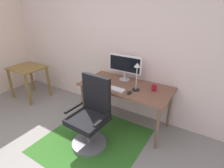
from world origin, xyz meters
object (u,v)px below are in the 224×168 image
at_px(keyboard, 112,88).
at_px(coffee_cup, 154,87).
at_px(monitor, 125,65).
at_px(cell_phone, 91,83).
at_px(desk_lamp, 137,72).
at_px(computer_mouse, 129,92).
at_px(side_table, 28,72).
at_px(office_chair, 91,118).
at_px(desk, 125,89).

xyz_separation_m(keyboard, coffee_cup, (0.58, 0.28, 0.04)).
height_order(monitor, keyboard, monitor).
bearing_deg(monitor, cell_phone, -133.02).
height_order(coffee_cup, desk_lamp, desk_lamp).
relative_size(computer_mouse, side_table, 0.15).
bearing_deg(monitor, keyboard, -89.64).
distance_m(keyboard, cell_phone, 0.40).
xyz_separation_m(desk_lamp, side_table, (-2.43, -0.19, -0.43)).
bearing_deg(office_chair, side_table, 170.12).
xyz_separation_m(desk, cell_phone, (-0.54, -0.22, 0.07)).
relative_size(keyboard, cell_phone, 3.07).
height_order(desk, side_table, desk).
relative_size(coffee_cup, desk_lamp, 0.25).
bearing_deg(monitor, computer_mouse, -53.75).
bearing_deg(monitor, desk, -57.48).
bearing_deg(keyboard, side_table, -178.81).
relative_size(office_chair, side_table, 1.48).
height_order(keyboard, coffee_cup, coffee_cup).
distance_m(monitor, coffee_cup, 0.64).
bearing_deg(computer_mouse, office_chair, -126.95).
distance_m(desk, coffee_cup, 0.47).
relative_size(monitor, desk_lamp, 1.38).
distance_m(computer_mouse, desk_lamp, 0.31).
height_order(coffee_cup, side_table, coffee_cup).
relative_size(keyboard, coffee_cup, 4.05).
xyz_separation_m(computer_mouse, cell_phone, (-0.71, -0.00, -0.01)).
relative_size(desk_lamp, office_chair, 0.42).
distance_m(cell_phone, desk_lamp, 0.81).
bearing_deg(office_chair, keyboard, 86.38).
height_order(coffee_cup, cell_phone, coffee_cup).
bearing_deg(desk_lamp, cell_phone, -168.19).
xyz_separation_m(keyboard, cell_phone, (-0.40, -0.01, -0.00)).
relative_size(desk, desk_lamp, 3.39).
bearing_deg(office_chair, computer_mouse, 55.19).
bearing_deg(coffee_cup, cell_phone, -163.85).
relative_size(keyboard, office_chair, 0.41).
distance_m(desk, monitor, 0.42).
height_order(keyboard, side_table, keyboard).
xyz_separation_m(desk, keyboard, (-0.13, -0.21, 0.08)).
relative_size(coffee_cup, office_chair, 0.10).
bearing_deg(computer_mouse, side_table, -179.02).
bearing_deg(side_table, coffee_cup, 6.86).
bearing_deg(side_table, monitor, 12.61).
distance_m(computer_mouse, side_table, 2.40).
bearing_deg(desk_lamp, side_table, -175.48).
distance_m(desk, side_table, 2.23).
height_order(monitor, side_table, monitor).
height_order(coffee_cup, office_chair, office_chair).
height_order(desk, monitor, monitor).
bearing_deg(office_chair, desk, 77.38).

